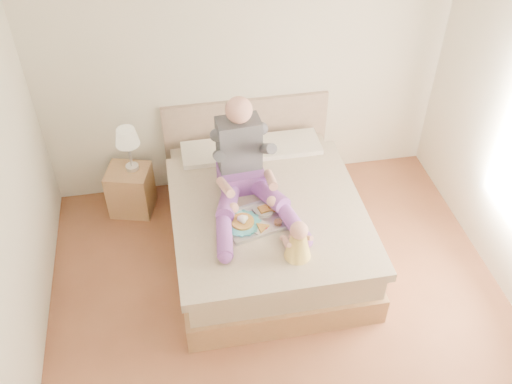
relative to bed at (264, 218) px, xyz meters
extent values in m
cube|color=brown|center=(0.00, -1.08, -0.32)|extent=(4.00, 4.20, 0.01)
cube|color=silver|center=(0.00, -1.08, 2.38)|extent=(4.00, 4.20, 0.02)
cube|color=#EFE8CF|center=(0.00, 1.02, 1.03)|extent=(4.00, 0.02, 2.70)
cube|color=olive|center=(0.00, -0.07, -0.18)|extent=(1.68, 2.13, 0.28)
cube|color=tan|center=(0.00, -0.07, 0.08)|extent=(1.60, 2.05, 0.24)
cube|color=tan|center=(0.00, -0.22, 0.25)|extent=(1.70, 1.80, 0.09)
cube|color=white|center=(-0.38, 0.68, 0.27)|extent=(0.62, 0.40, 0.14)
cube|color=white|center=(0.38, 0.68, 0.27)|extent=(0.62, 0.40, 0.14)
cube|color=gray|center=(0.00, 1.01, 0.18)|extent=(1.70, 0.08, 1.00)
cube|color=olive|center=(-1.24, 0.70, -0.07)|extent=(0.49, 0.46, 0.50)
cylinder|color=silver|center=(-1.19, 0.73, 0.21)|extent=(0.13, 0.13, 0.04)
cylinder|color=silver|center=(-1.19, 0.73, 0.36)|extent=(0.03, 0.03, 0.26)
cone|color=beige|center=(-1.19, 0.73, 0.58)|extent=(0.23, 0.23, 0.17)
cube|color=#763D98|center=(-0.18, 0.17, 0.39)|extent=(0.42, 0.34, 0.19)
cube|color=#313138|center=(-0.19, 0.23, 0.72)|extent=(0.40, 0.26, 0.51)
sphere|color=#E2A08D|center=(-0.19, 0.20, 1.10)|extent=(0.23, 0.23, 0.23)
cylinder|color=#763D98|center=(-0.33, -0.10, 0.38)|extent=(0.30, 0.57, 0.23)
cylinder|color=#763D98|center=(-0.43, -0.50, 0.36)|extent=(0.18, 0.50, 0.13)
sphere|color=#763D98|center=(-0.46, -0.74, 0.35)|extent=(0.12, 0.12, 0.12)
cylinder|color=#313138|center=(-0.39, 0.07, 0.74)|extent=(0.11, 0.32, 0.26)
cylinder|color=#E2A08D|center=(-0.36, -0.13, 0.55)|extent=(0.13, 0.33, 0.17)
sphere|color=#E2A08D|center=(-0.32, -0.29, 0.44)|extent=(0.09, 0.09, 0.09)
cylinder|color=#763D98|center=(0.00, -0.07, 0.38)|extent=(0.37, 0.56, 0.23)
cylinder|color=#763D98|center=(0.16, -0.46, 0.36)|extent=(0.24, 0.50, 0.13)
sphere|color=#763D98|center=(0.21, -0.69, 0.35)|extent=(0.12, 0.12, 0.12)
cylinder|color=#313138|center=(0.03, 0.10, 0.74)|extent=(0.15, 0.33, 0.26)
cylinder|color=#E2A08D|center=(0.04, -0.10, 0.55)|extent=(0.09, 0.33, 0.17)
sphere|color=#E2A08D|center=(0.02, -0.26, 0.44)|extent=(0.09, 0.09, 0.09)
cube|color=silver|center=(-0.15, -0.34, 0.30)|extent=(0.59, 0.51, 0.01)
cylinder|color=#41B3BE|center=(-0.26, -0.35, 0.31)|extent=(0.30, 0.30, 0.02)
cylinder|color=#BD8E3F|center=(-0.26, -0.35, 0.33)|extent=(0.20, 0.20, 0.02)
cylinder|color=silver|center=(-0.35, -0.23, 0.36)|extent=(0.09, 0.09, 0.10)
torus|color=silver|center=(-0.30, -0.22, 0.36)|extent=(0.03, 0.07, 0.07)
cylinder|color=olive|center=(-0.35, -0.23, 0.41)|extent=(0.08, 0.08, 0.01)
cylinder|color=silver|center=(-0.04, -0.23, 0.31)|extent=(0.17, 0.17, 0.01)
cube|color=#BD8E3F|center=(-0.04, -0.23, 0.33)|extent=(0.11, 0.10, 0.02)
cylinder|color=silver|center=(-0.10, -0.45, 0.31)|extent=(0.17, 0.17, 0.01)
ellipsoid|color=red|center=(-0.08, -0.46, 0.33)|extent=(0.04, 0.04, 0.01)
cylinder|color=white|center=(0.03, -0.23, 0.37)|extent=(0.08, 0.08, 0.13)
cylinder|color=orange|center=(0.03, -0.23, 0.37)|extent=(0.07, 0.07, 0.13)
cylinder|color=white|center=(0.04, -0.41, 0.33)|extent=(0.08, 0.08, 0.04)
cylinder|color=#4F240B|center=(0.04, -0.41, 0.33)|extent=(0.07, 0.07, 0.03)
cone|color=#FFD450|center=(0.12, -0.78, 0.41)|extent=(0.22, 0.22, 0.24)
sphere|color=#E2A08D|center=(0.12, -0.78, 0.58)|extent=(0.15, 0.15, 0.15)
cylinder|color=#E2A08D|center=(0.06, -0.68, 0.33)|extent=(0.06, 0.17, 0.06)
sphere|color=#E2A08D|center=(0.04, -0.60, 0.33)|extent=(0.05, 0.05, 0.05)
cylinder|color=#E2A08D|center=(0.04, -0.79, 0.46)|extent=(0.05, 0.12, 0.10)
cylinder|color=#E2A08D|center=(0.14, -0.67, 0.33)|extent=(0.11, 0.17, 0.06)
sphere|color=#E2A08D|center=(0.13, -0.58, 0.33)|extent=(0.05, 0.05, 0.05)
cylinder|color=#E2A08D|center=(0.21, -0.75, 0.46)|extent=(0.09, 0.12, 0.10)
camera|label=1|loc=(-0.77, -3.79, 3.75)|focal=40.00mm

